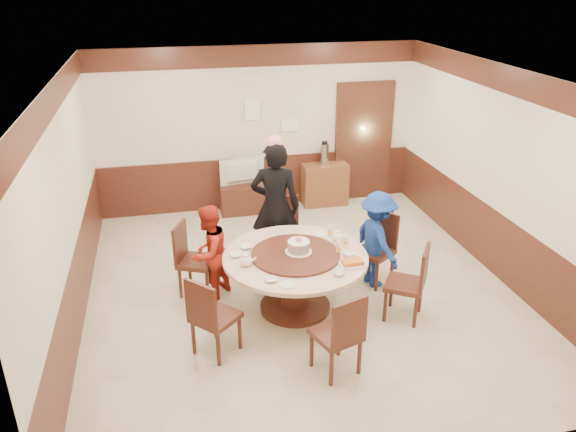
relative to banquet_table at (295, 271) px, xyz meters
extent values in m
plane|color=beige|center=(0.17, 0.44, -0.53)|extent=(6.00, 6.00, 0.00)
plane|color=white|center=(0.17, 0.44, 2.27)|extent=(6.00, 6.00, 0.00)
cube|color=beige|center=(0.17, 3.44, 0.87)|extent=(5.50, 0.04, 2.80)
cube|color=beige|center=(0.17, -2.56, 0.87)|extent=(5.50, 0.04, 2.80)
cube|color=beige|center=(-2.58, 0.44, 0.87)|extent=(0.04, 6.00, 2.80)
cube|color=beige|center=(2.92, 0.44, 0.87)|extent=(0.04, 6.00, 2.80)
cube|color=#451E15|center=(0.17, 0.44, -0.08)|extent=(5.50, 6.00, 0.90)
cube|color=#451E15|center=(0.17, 0.44, 2.09)|extent=(5.50, 6.00, 0.35)
cube|color=#451E15|center=(2.07, 3.39, 0.52)|extent=(1.05, 0.08, 2.18)
cube|color=#8CD890|center=(2.07, 3.41, 0.52)|extent=(0.88, 0.02, 2.05)
cylinder|color=#451E15|center=(0.00, 0.00, -0.50)|extent=(0.88, 0.88, 0.06)
cylinder|color=#451E15|center=(0.00, 0.00, -0.18)|extent=(0.35, 0.35, 0.65)
cylinder|color=beige|center=(0.00, 0.00, 0.19)|extent=(1.76, 1.76, 0.05)
cylinder|color=#451E15|center=(0.00, 0.00, 0.23)|extent=(1.08, 1.08, 0.03)
cube|color=#451E15|center=(1.19, 0.42, -0.08)|extent=(0.61, 0.61, 0.06)
cube|color=#451E15|center=(1.36, 0.53, 0.19)|extent=(0.27, 0.37, 0.50)
cube|color=#451E15|center=(1.19, 0.42, -0.32)|extent=(0.36, 0.36, 0.42)
cube|color=#451E15|center=(0.15, 1.18, -0.08)|extent=(0.48, 0.48, 0.06)
cube|color=#451E15|center=(0.17, 1.39, 0.19)|extent=(0.42, 0.08, 0.50)
cube|color=#451E15|center=(0.15, 1.18, -0.32)|extent=(0.36, 0.36, 0.42)
cube|color=#451E15|center=(-1.15, 0.67, -0.08)|extent=(0.58, 0.58, 0.06)
cube|color=#451E15|center=(-1.34, 0.75, 0.19)|extent=(0.20, 0.40, 0.50)
cube|color=#451E15|center=(-1.15, 0.67, -0.32)|extent=(0.36, 0.36, 0.42)
cube|color=#451E15|center=(-1.05, -0.64, -0.08)|extent=(0.62, 0.62, 0.06)
cube|color=#451E15|center=(-1.20, -0.78, 0.19)|extent=(0.31, 0.34, 0.50)
cube|color=#451E15|center=(-1.05, -0.64, -0.32)|extent=(0.36, 0.36, 0.42)
cube|color=#451E15|center=(0.14, -1.24, -0.08)|extent=(0.56, 0.56, 0.06)
cube|color=#451E15|center=(0.20, -1.44, 0.19)|extent=(0.41, 0.17, 0.50)
cube|color=#451E15|center=(0.14, -1.24, -0.32)|extent=(0.36, 0.36, 0.42)
cube|color=#451E15|center=(1.24, -0.46, -0.08)|extent=(0.61, 0.61, 0.06)
cube|color=#451E15|center=(1.41, -0.58, 0.19)|extent=(0.27, 0.37, 0.50)
cube|color=#451E15|center=(1.24, -0.46, -0.32)|extent=(0.36, 0.36, 0.42)
imported|color=black|center=(-0.01, 1.14, 0.39)|extent=(0.77, 0.61, 1.85)
imported|color=#AD2517|center=(-1.00, 0.53, 0.10)|extent=(0.76, 0.78, 1.26)
imported|color=navy|center=(1.19, 0.37, 0.12)|extent=(0.65, 0.93, 1.32)
cylinder|color=white|center=(0.05, 0.03, 0.25)|extent=(0.33, 0.33, 0.01)
cylinder|color=tan|center=(0.05, 0.03, 0.32)|extent=(0.26, 0.26, 0.12)
cylinder|color=white|center=(0.05, 0.03, 0.39)|extent=(0.27, 0.27, 0.01)
sphere|color=pink|center=(0.05, 0.03, 0.42)|extent=(0.08, 0.08, 0.08)
ellipsoid|color=white|center=(-0.62, -0.11, 0.28)|extent=(0.17, 0.15, 0.13)
ellipsoid|color=white|center=(0.62, 0.26, 0.28)|extent=(0.17, 0.15, 0.13)
imported|color=white|center=(-0.55, 0.32, 0.24)|extent=(0.15, 0.15, 0.04)
imported|color=white|center=(0.37, -0.56, 0.24)|extent=(0.13, 0.13, 0.04)
imported|color=white|center=(-0.40, -0.53, 0.23)|extent=(0.14, 0.14, 0.03)
imported|color=white|center=(0.63, -0.15, 0.24)|extent=(0.14, 0.14, 0.04)
imported|color=white|center=(-0.70, 0.14, 0.23)|extent=(0.15, 0.15, 0.04)
cylinder|color=white|center=(-0.25, -0.65, 0.22)|extent=(0.18, 0.18, 0.01)
cylinder|color=white|center=(0.45, 0.50, 0.22)|extent=(0.18, 0.18, 0.01)
cube|color=white|center=(0.60, -0.38, 0.23)|extent=(0.30, 0.20, 0.02)
cube|color=#D95F18|center=(0.60, -0.38, 0.26)|extent=(0.24, 0.15, 0.04)
cylinder|color=white|center=(0.52, -0.07, 0.30)|extent=(0.06, 0.06, 0.16)
cylinder|color=white|center=(0.66, 0.08, 0.30)|extent=(0.06, 0.06, 0.16)
cylinder|color=white|center=(0.55, 0.41, 0.30)|extent=(0.06, 0.06, 0.16)
cube|color=#451E15|center=(-0.14, 3.19, -0.28)|extent=(0.85, 0.45, 0.50)
imported|color=gray|center=(-0.14, 3.19, 0.19)|extent=(0.80, 0.23, 0.45)
cube|color=brown|center=(1.32, 3.22, -0.16)|extent=(0.80, 0.40, 0.75)
cylinder|color=silver|center=(1.30, 3.22, 0.41)|extent=(0.15, 0.15, 0.38)
cube|color=white|center=(0.07, 3.40, 1.22)|extent=(0.25, 0.00, 0.35)
cube|color=white|center=(0.72, 3.40, 0.92)|extent=(0.30, 0.00, 0.22)
camera|label=1|loc=(-1.42, -5.82, 3.40)|focal=35.00mm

